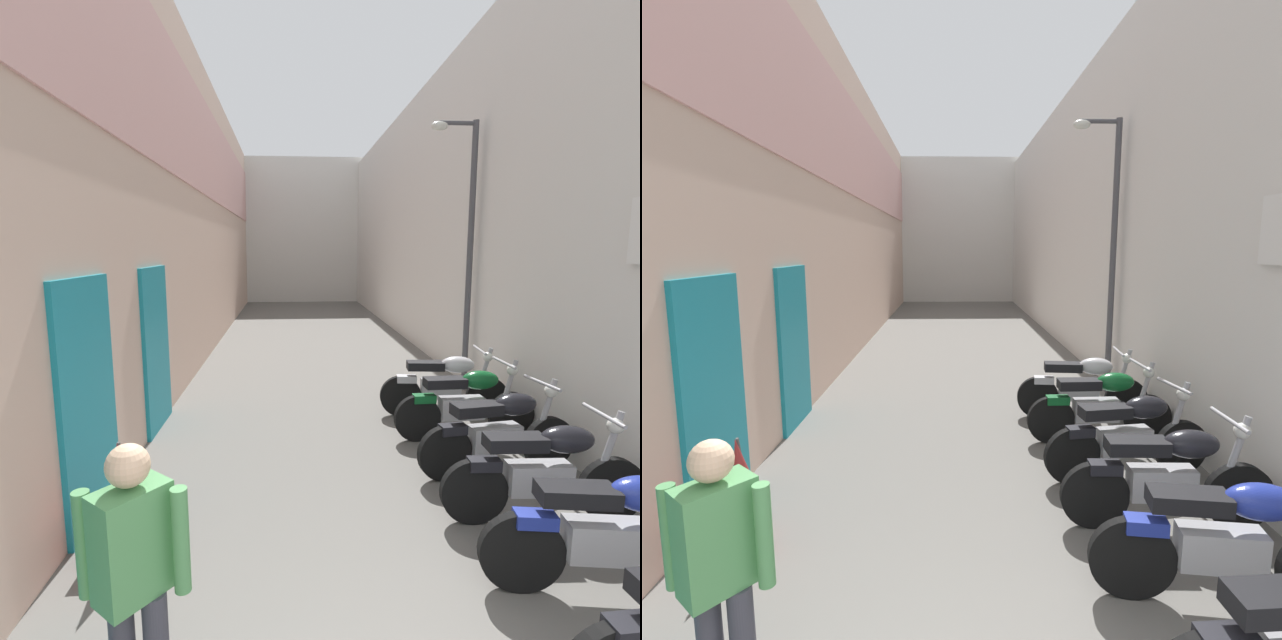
% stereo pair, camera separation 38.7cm
% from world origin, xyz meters
% --- Properties ---
extents(ground_plane, '(36.57, 36.57, 0.00)m').
position_xyz_m(ground_plane, '(0.00, 8.28, 0.00)').
color(ground_plane, '#66635E').
extents(building_left, '(0.45, 20.57, 6.43)m').
position_xyz_m(building_left, '(-2.70, 10.23, 3.24)').
color(building_left, beige).
rests_on(building_left, ground).
extents(building_right, '(0.45, 20.57, 6.16)m').
position_xyz_m(building_right, '(2.70, 10.28, 3.08)').
color(building_right, silver).
rests_on(building_right, ground).
extents(building_far_end, '(8.01, 2.00, 6.39)m').
position_xyz_m(building_far_end, '(0.00, 21.57, 3.20)').
color(building_far_end, silver).
rests_on(building_far_end, ground).
extents(motorcycle_second, '(1.84, 0.58, 1.04)m').
position_xyz_m(motorcycle_second, '(1.56, 2.11, 0.50)').
color(motorcycle_second, black).
rests_on(motorcycle_second, ground).
extents(motorcycle_third, '(1.85, 0.58, 1.04)m').
position_xyz_m(motorcycle_third, '(1.56, 3.02, 0.50)').
color(motorcycle_third, black).
rests_on(motorcycle_third, ground).
extents(motorcycle_fourth, '(1.84, 0.58, 1.04)m').
position_xyz_m(motorcycle_fourth, '(1.56, 3.92, 0.50)').
color(motorcycle_fourth, black).
rests_on(motorcycle_fourth, ground).
extents(motorcycle_fifth, '(1.85, 0.58, 1.04)m').
position_xyz_m(motorcycle_fifth, '(1.56, 4.88, 0.50)').
color(motorcycle_fifth, black).
rests_on(motorcycle_fifth, ground).
extents(motorcycle_sixth, '(1.85, 0.58, 1.04)m').
position_xyz_m(motorcycle_sixth, '(1.56, 5.70, 0.50)').
color(motorcycle_sixth, black).
rests_on(motorcycle_sixth, ground).
extents(pedestrian_by_doorway, '(0.52, 0.39, 1.57)m').
position_xyz_m(pedestrian_by_doorway, '(-1.44, 1.31, 0.92)').
color(pedestrian_by_doorway, '#383842').
rests_on(pedestrian_by_doorway, ground).
extents(plastic_crate, '(0.44, 0.32, 0.28)m').
position_xyz_m(plastic_crate, '(-2.07, 2.75, 0.14)').
color(plastic_crate, red).
rests_on(plastic_crate, ground).
extents(umbrella_leaning, '(0.20, 0.35, 0.97)m').
position_xyz_m(umbrella_leaning, '(-2.04, 2.86, 0.68)').
color(umbrella_leaning, '#4C4C4C').
rests_on(umbrella_leaning, ground).
extents(street_lamp, '(0.79, 0.18, 4.48)m').
position_xyz_m(street_lamp, '(2.26, 6.99, 2.63)').
color(street_lamp, '#47474C').
rests_on(street_lamp, ground).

